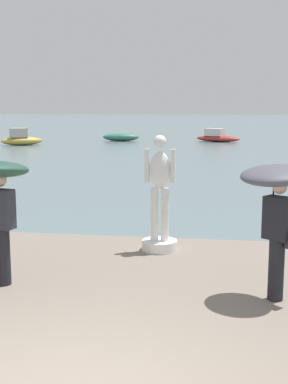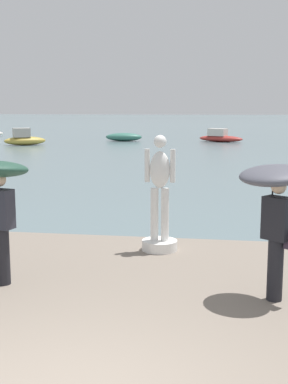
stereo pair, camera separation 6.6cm
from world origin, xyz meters
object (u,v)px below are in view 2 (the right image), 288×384
Objects in this scene: statue_white_figure at (160,206)px; onlooker_right at (275,197)px; boat_leftward at (24,139)px; boat_rightward at (124,137)px; boat_near at (220,137)px.

statue_white_figure reaches higher than onlooker_right.
boat_leftward is 1.06× the size of boat_rightward.
boat_near is at bearing 22.77° from boat_leftward.
boat_rightward is (-8.05, 37.98, -0.87)m from statue_white_figure.
boat_rightward is at bearing -177.94° from boat_near.
boat_leftward reaches higher than boat_rightward.
statue_white_figure is at bearing -64.13° from boat_leftward.
onlooker_right is 40.59m from boat_near.
onlooker_right is at bearing -50.19° from statue_white_figure.
statue_white_figure is 0.49× the size of boat_near.
boat_leftward is (-16.17, -6.78, 0.09)m from boat_near.
onlooker_right reaches higher than boat_leftward.
boat_near is 17.53m from boat_leftward.
statue_white_figure reaches higher than boat_near.
statue_white_figure is 0.63× the size of boat_rightward.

